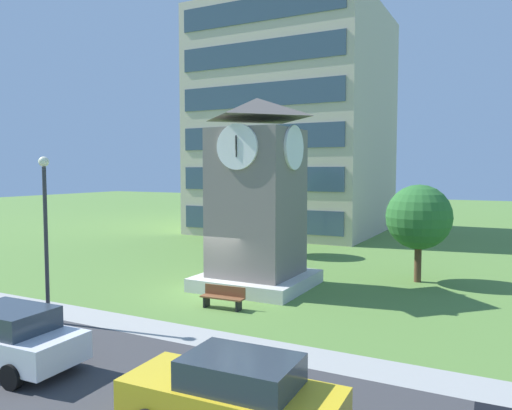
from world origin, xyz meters
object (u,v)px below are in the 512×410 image
at_px(tree_near_tower, 419,217).
at_px(parked_car_white, 5,336).
at_px(clock_tower, 257,205).
at_px(tree_by_building, 272,193).
at_px(street_lamp, 45,221).
at_px(parked_car_yellow, 233,395).
at_px(park_bench, 223,297).

relative_size(tree_near_tower, parked_car_white, 1.00).
relative_size(clock_tower, tree_by_building, 1.58).
distance_m(street_lamp, tree_by_building, 16.77).
height_order(tree_near_tower, tree_by_building, tree_by_building).
bearing_deg(tree_by_building, parked_car_yellow, -66.50).
xyz_separation_m(parked_car_white, parked_car_yellow, (7.41, -0.18, -0.00)).
distance_m(parked_car_white, parked_car_yellow, 7.41).
height_order(clock_tower, parked_car_yellow, clock_tower).
distance_m(tree_by_building, parked_car_white, 20.38).
relative_size(park_bench, tree_near_tower, 0.38).
bearing_deg(parked_car_white, park_bench, 73.17).
distance_m(clock_tower, parked_car_yellow, 13.38).
distance_m(park_bench, parked_car_yellow, 9.44).
relative_size(clock_tower, tree_near_tower, 1.83).
relative_size(park_bench, parked_car_white, 0.38).
relative_size(street_lamp, parked_car_white, 1.24).
height_order(tree_near_tower, parked_car_white, tree_near_tower).
relative_size(park_bench, street_lamp, 0.31).
bearing_deg(park_bench, tree_near_tower, 54.24).
bearing_deg(parked_car_white, clock_tower, 80.85).
bearing_deg(tree_near_tower, street_lamp, -129.85).
bearing_deg(street_lamp, parked_car_white, -55.52).
bearing_deg(clock_tower, tree_by_building, 111.14).
height_order(clock_tower, tree_near_tower, clock_tower).
xyz_separation_m(tree_near_tower, tree_by_building, (-9.79, 3.93, 0.80)).
distance_m(street_lamp, tree_near_tower, 16.69).
distance_m(park_bench, tree_near_tower, 10.68).
bearing_deg(parked_car_yellow, street_lamp, 160.02).
bearing_deg(tree_by_building, parked_car_white, -86.01).
bearing_deg(tree_near_tower, parked_car_yellow, -93.43).
xyz_separation_m(park_bench, tree_near_tower, (6.04, 8.38, 2.71)).
bearing_deg(tree_by_building, clock_tower, -68.86).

